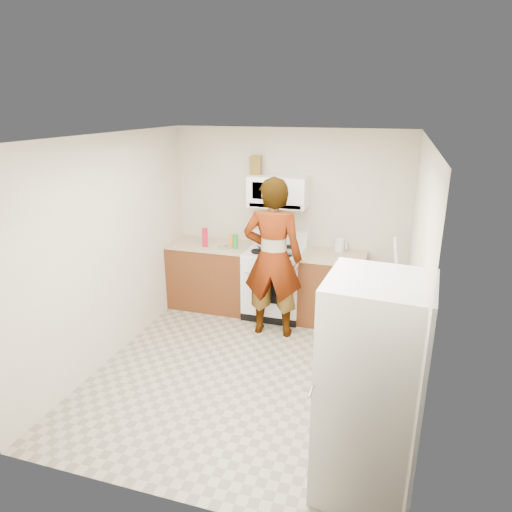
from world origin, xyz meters
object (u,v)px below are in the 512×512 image
at_px(person, 273,258).
at_px(fridge, 371,390).
at_px(microwave, 278,191).
at_px(kettle, 340,245).
at_px(gas_range, 275,281).
at_px(saucepan, 266,240).

bearing_deg(person, fridge, 116.19).
bearing_deg(microwave, person, -80.42).
bearing_deg(kettle, microwave, 161.60).
distance_m(microwave, person, 0.97).
height_order(fridge, kettle, fridge).
bearing_deg(person, microwave, -85.28).
height_order(gas_range, saucepan, gas_range).
height_order(person, saucepan, person).
bearing_deg(saucepan, fridge, -60.84).
height_order(gas_range, microwave, microwave).
relative_size(microwave, kettle, 4.80).
bearing_deg(fridge, kettle, 106.36).
bearing_deg(microwave, kettle, 5.93).
height_order(microwave, kettle, microwave).
xyz_separation_m(gas_range, fridge, (1.43, -2.72, 0.36)).
bearing_deg(person, saucepan, -72.59).
relative_size(gas_range, saucepan, 4.49).
bearing_deg(microwave, gas_range, -90.00).
xyz_separation_m(gas_range, kettle, (0.82, 0.21, 0.53)).
bearing_deg(kettle, person, -158.07).
xyz_separation_m(microwave, saucepan, (-0.16, -0.01, -0.68)).
bearing_deg(gas_range, person, -78.18).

